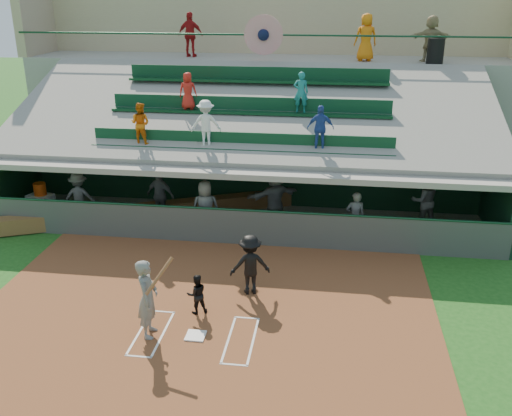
# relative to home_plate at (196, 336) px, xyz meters

# --- Properties ---
(ground) EXTENTS (100.00, 100.00, 0.00)m
(ground) POSITION_rel_home_plate_xyz_m (0.00, 0.00, -0.04)
(ground) COLOR #1B4E16
(ground) RESTS_ON ground
(dirt_slab) EXTENTS (11.00, 9.00, 0.02)m
(dirt_slab) POSITION_rel_home_plate_xyz_m (0.00, 0.50, -0.03)
(dirt_slab) COLOR brown
(dirt_slab) RESTS_ON ground
(home_plate) EXTENTS (0.43, 0.43, 0.03)m
(home_plate) POSITION_rel_home_plate_xyz_m (0.00, 0.00, 0.00)
(home_plate) COLOR silver
(home_plate) RESTS_ON dirt_slab
(batters_box_chalk) EXTENTS (2.65, 1.85, 0.01)m
(batters_box_chalk) POSITION_rel_home_plate_xyz_m (0.00, 0.00, -0.01)
(batters_box_chalk) COLOR white
(batters_box_chalk) RESTS_ON dirt_slab
(dugout_floor) EXTENTS (16.00, 3.50, 0.04)m
(dugout_floor) POSITION_rel_home_plate_xyz_m (0.00, 6.75, -0.02)
(dugout_floor) COLOR gray
(dugout_floor) RESTS_ON ground
(concourse_slab) EXTENTS (20.00, 3.00, 4.60)m
(concourse_slab) POSITION_rel_home_plate_xyz_m (0.00, 13.50, 2.26)
(concourse_slab) COLOR gray
(concourse_slab) RESTS_ON ground
(grandstand) EXTENTS (20.40, 10.40, 7.80)m
(grandstand) POSITION_rel_home_plate_xyz_m (-0.01, 10.51, 2.23)
(grandstand) COLOR #4B504B
(grandstand) RESTS_ON ground
(batter_at_plate) EXTENTS (0.88, 0.77, 1.95)m
(batter_at_plate) POSITION_rel_home_plate_xyz_m (-1.02, -0.06, 0.91)
(batter_at_plate) COLOR #61645E
(batter_at_plate) RESTS_ON dirt_slab
(catcher) EXTENTS (0.60, 0.55, 1.00)m
(catcher) POSITION_rel_home_plate_xyz_m (-0.19, 0.99, 0.48)
(catcher) COLOR black
(catcher) RESTS_ON dirt_slab
(home_umpire) EXTENTS (1.15, 0.87, 1.58)m
(home_umpire) POSITION_rel_home_plate_xyz_m (0.92, 2.12, 0.77)
(home_umpire) COLOR black
(home_umpire) RESTS_ON dirt_slab
(dugout_bench) EXTENTS (15.45, 7.35, 0.50)m
(dugout_bench) POSITION_rel_home_plate_xyz_m (-0.02, 7.97, 0.26)
(dugout_bench) COLOR brown
(dugout_bench) RESTS_ON dugout_floor
(white_table) EXTENTS (0.92, 0.78, 0.69)m
(white_table) POSITION_rel_home_plate_xyz_m (-6.94, 6.45, 0.35)
(white_table) COLOR white
(white_table) RESTS_ON dugout_floor
(water_cooler) EXTENTS (0.41, 0.41, 0.41)m
(water_cooler) POSITION_rel_home_plate_xyz_m (-6.91, 6.44, 0.90)
(water_cooler) COLOR #EB4D0D
(water_cooler) RESTS_ON white_table
(dugout_player_a) EXTENTS (1.15, 0.78, 1.65)m
(dugout_player_a) POSITION_rel_home_plate_xyz_m (-5.35, 6.09, 0.83)
(dugout_player_a) COLOR #545651
(dugout_player_a) RESTS_ON dugout_floor
(dugout_player_b) EXTENTS (1.10, 0.71, 1.73)m
(dugout_player_b) POSITION_rel_home_plate_xyz_m (-2.71, 6.49, 0.87)
(dugout_player_b) COLOR #585B56
(dugout_player_b) RESTS_ON dugout_floor
(dugout_player_c) EXTENTS (0.96, 0.73, 1.76)m
(dugout_player_c) POSITION_rel_home_plate_xyz_m (-0.98, 5.53, 0.88)
(dugout_player_c) COLOR #565954
(dugout_player_c) RESTS_ON dugout_floor
(dugout_player_d) EXTENTS (1.81, 1.46, 1.93)m
(dugout_player_d) POSITION_rel_home_plate_xyz_m (1.06, 6.53, 0.97)
(dugout_player_d) COLOR #61645E
(dugout_player_d) RESTS_ON dugout_floor
(dugout_player_e) EXTENTS (0.61, 0.43, 1.59)m
(dugout_player_e) POSITION_rel_home_plate_xyz_m (3.61, 5.65, 0.80)
(dugout_player_e) COLOR #565853
(dugout_player_e) RESTS_ON dugout_floor
(dugout_player_f) EXTENTS (0.97, 0.82, 1.79)m
(dugout_player_f) POSITION_rel_home_plate_xyz_m (5.83, 7.08, 0.90)
(dugout_player_f) COLOR #565853
(dugout_player_f) RESTS_ON dugout_floor
(trash_bin) EXTENTS (0.62, 0.62, 0.93)m
(trash_bin) POSITION_rel_home_plate_xyz_m (6.48, 12.20, 5.03)
(trash_bin) COLOR black
(trash_bin) RESTS_ON concourse_slab
(concourse_staff_a) EXTENTS (1.08, 0.53, 1.78)m
(concourse_staff_a) POSITION_rel_home_plate_xyz_m (-3.16, 13.15, 5.45)
(concourse_staff_a) COLOR #AB1315
(concourse_staff_a) RESTS_ON concourse_slab
(concourse_staff_b) EXTENTS (0.97, 0.73, 1.79)m
(concourse_staff_b) POSITION_rel_home_plate_xyz_m (3.90, 12.70, 5.46)
(concourse_staff_b) COLOR orange
(concourse_staff_b) RESTS_ON concourse_slab
(concourse_staff_c) EXTENTS (1.62, 0.56, 1.73)m
(concourse_staff_c) POSITION_rel_home_plate_xyz_m (6.36, 12.88, 5.43)
(concourse_staff_c) COLOR tan
(concourse_staff_c) RESTS_ON concourse_slab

